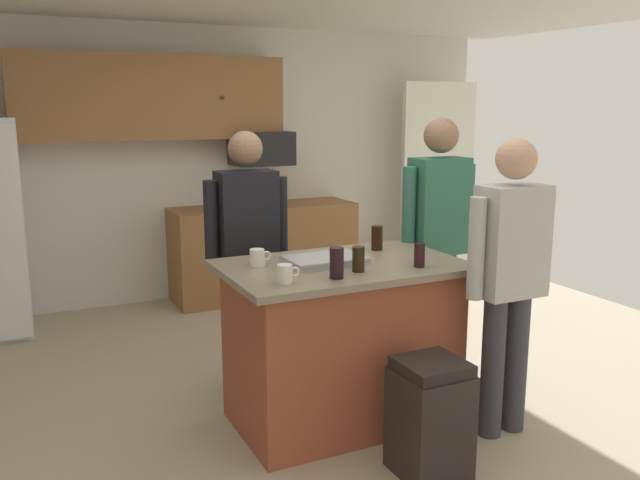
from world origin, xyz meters
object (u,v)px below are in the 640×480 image
mug_blue_stoneware (285,274)px  glass_dark_ale (377,238)px  person_guest_by_door (438,228)px  trash_bin (430,418)px  glass_short_whisky (358,259)px  microwave_over_range (261,148)px  kitchen_island (342,342)px  person_host_foreground (510,268)px  mug_ceramic_white (258,257)px  tumbler_amber (420,255)px  glass_pilsner (337,263)px  serving_tray (325,260)px  person_guest_left (247,241)px

mug_blue_stoneware → glass_dark_ale: size_ratio=0.79×
person_guest_by_door → trash_bin: bearing=32.2°
glass_short_whisky → microwave_over_range: bearing=79.0°
person_guest_by_door → glass_dark_ale: (-0.56, -0.14, 0.01)m
kitchen_island → person_host_foreground: (0.76, -0.54, 0.49)m
trash_bin → mug_blue_stoneware: bearing=141.9°
microwave_over_range → trash_bin: bearing=-97.1°
mug_ceramic_white → glass_dark_ale: 0.83m
person_host_foreground → tumbler_amber: person_host_foreground is taller
microwave_over_range → glass_short_whisky: bearing=-101.0°
kitchen_island → person_guest_by_door: 1.14m
glass_pilsner → mug_blue_stoneware: bearing=174.7°
person_guest_by_door → tumbler_amber: (-0.57, -0.63, -0.00)m
mug_blue_stoneware → glass_dark_ale: (0.83, 0.49, 0.03)m
serving_tray → glass_dark_ale: bearing=22.4°
serving_tray → trash_bin: bearing=-73.7°
kitchen_island → serving_tray: (-0.10, 0.04, 0.50)m
kitchen_island → serving_tray: bearing=157.4°
person_guest_by_door → glass_pilsner: size_ratio=10.68×
trash_bin → glass_short_whisky: bearing=105.1°
person_guest_left → mug_ceramic_white: (-0.15, -0.60, 0.03)m
person_guest_left → glass_dark_ale: 0.86m
person_guest_by_door → serving_tray: size_ratio=4.05×
microwave_over_range → serving_tray: microwave_over_range is taller
microwave_over_range → trash_bin: size_ratio=0.92×
person_guest_left → glass_pilsner: bearing=-15.4°
tumbler_amber → person_host_foreground: bearing=-34.2°
kitchen_island → glass_short_whisky: glass_short_whisky is taller
microwave_over_range → kitchen_island: 2.97m
microwave_over_range → tumbler_amber: 3.05m
glass_short_whisky → mug_blue_stoneware: 0.46m
mug_ceramic_white → trash_bin: 1.28m
microwave_over_range → mug_ceramic_white: 2.82m
person_host_foreground → mug_ceramic_white: size_ratio=13.37×
person_guest_by_door → glass_short_whisky: person_guest_by_door is taller
glass_dark_ale → kitchen_island: bearing=-147.8°
person_guest_left → serving_tray: size_ratio=3.87×
kitchen_island → glass_pilsner: glass_pilsner is taller
tumbler_amber → glass_dark_ale: 0.49m
tumbler_amber → glass_dark_ale: bearing=88.4°
person_guest_by_door → microwave_over_range: bearing=-102.9°
microwave_over_range → kitchen_island: size_ratio=0.40×
microwave_over_range → person_guest_by_door: size_ratio=0.31×
serving_tray → trash_bin: (0.22, -0.76, -0.69)m
kitchen_island → glass_dark_ale: (0.36, 0.23, 0.55)m
microwave_over_range → serving_tray: (-0.66, -2.72, -0.46)m
mug_ceramic_white → mug_blue_stoneware: bearing=-90.9°
glass_short_whisky → glass_dark_ale: size_ratio=0.91×
glass_dark_ale → glass_short_whisky: bearing=-130.8°
kitchen_island → glass_short_whisky: 0.59m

